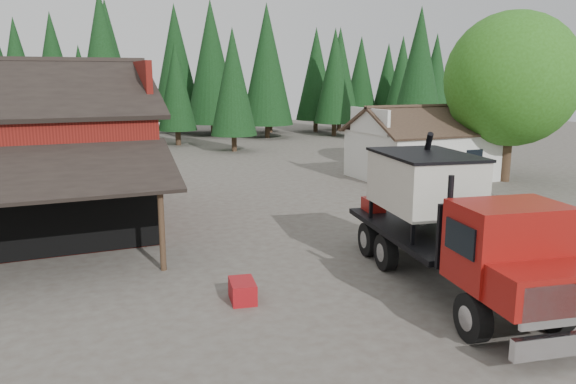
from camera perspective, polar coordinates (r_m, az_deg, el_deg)
name	(u,v)px	position (r m, az deg, el deg)	size (l,w,h in m)	color
ground	(340,267)	(19.41, 5.33, -7.60)	(120.00, 120.00, 0.00)	#4F473E
farmhouse	(423,152)	(36.65, 13.52, 3.98)	(8.60, 6.42, 4.65)	silver
deciduous_tree	(512,84)	(36.69, 21.83, 10.14)	(8.00, 8.00, 10.20)	#382619
conifer_backdrop	(141,140)	(59.04, -14.69, 5.13)	(76.00, 16.00, 16.00)	black
near_pine_b	(233,82)	(48.37, -5.61, 11.07)	(3.96, 3.96, 10.40)	#382619
near_pine_c	(419,70)	(52.15, 13.18, 11.97)	(4.84, 4.84, 12.40)	#382619
near_pine_d	(103,64)	(50.26, -18.28, 12.29)	(5.28, 5.28, 13.40)	#382619
feed_truck	(450,220)	(17.57, 16.15, -2.79)	(4.41, 10.46, 4.58)	black
silver_car	(461,203)	(26.33, 17.19, -1.12)	(2.61, 5.67, 1.58)	#B9BCC1
equip_box	(242,291)	(16.54, -4.65, -9.97)	(0.70, 1.10, 0.60)	maroon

